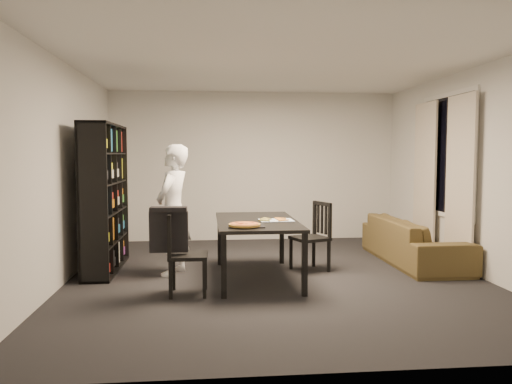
{
  "coord_description": "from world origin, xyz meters",
  "views": [
    {
      "loc": [
        -0.84,
        -6.02,
        1.5
      ],
      "look_at": [
        -0.24,
        0.04,
        1.05
      ],
      "focal_mm": 35.0,
      "sensor_mm": 36.0,
      "label": 1
    }
  ],
  "objects": [
    {
      "name": "room",
      "position": [
        0.0,
        0.0,
        1.3
      ],
      "size": [
        5.01,
        5.51,
        2.61
      ],
      "color": "black",
      "rests_on": "ground"
    },
    {
      "name": "window_pane",
      "position": [
        2.48,
        0.6,
        1.5
      ],
      "size": [
        0.02,
        1.4,
        1.6
      ],
      "primitive_type": "cube",
      "color": "black",
      "rests_on": "room"
    },
    {
      "name": "window_frame",
      "position": [
        2.48,
        0.6,
        1.5
      ],
      "size": [
        0.03,
        1.52,
        1.72
      ],
      "primitive_type": "cube",
      "color": "white",
      "rests_on": "room"
    },
    {
      "name": "curtain_left",
      "position": [
        2.4,
        0.08,
        1.15
      ],
      "size": [
        0.03,
        0.7,
        2.25
      ],
      "primitive_type": "cube",
      "color": "beige",
      "rests_on": "room"
    },
    {
      "name": "curtain_right",
      "position": [
        2.4,
        1.12,
        1.15
      ],
      "size": [
        0.03,
        0.7,
        2.25
      ],
      "primitive_type": "cube",
      "color": "beige",
      "rests_on": "room"
    },
    {
      "name": "bookshelf",
      "position": [
        -2.16,
        0.6,
        0.95
      ],
      "size": [
        0.35,
        1.5,
        1.9
      ],
      "primitive_type": "cube",
      "color": "black",
      "rests_on": "room"
    },
    {
      "name": "dining_table",
      "position": [
        -0.24,
        -0.06,
        0.65
      ],
      "size": [
        0.95,
        1.72,
        0.72
      ],
      "color": "black",
      "rests_on": "room"
    },
    {
      "name": "chair_left",
      "position": [
        -1.12,
        -0.67,
        0.5
      ],
      "size": [
        0.42,
        0.42,
        0.88
      ],
      "rotation": [
        0.0,
        0.0,
        1.55
      ],
      "color": "black",
      "rests_on": "room"
    },
    {
      "name": "chair_right",
      "position": [
        0.57,
        0.32,
        0.51
      ],
      "size": [
        0.53,
        0.53,
        0.89
      ],
      "rotation": [
        0.0,
        0.0,
        -1.21
      ],
      "color": "black",
      "rests_on": "room"
    },
    {
      "name": "draped_jacket",
      "position": [
        -1.24,
        -0.67,
        0.73
      ],
      "size": [
        0.41,
        0.18,
        0.49
      ],
      "rotation": [
        0.0,
        0.0,
        1.55
      ],
      "color": "black",
      "rests_on": "chair_left"
    },
    {
      "name": "person",
      "position": [
        -1.26,
        0.26,
        0.82
      ],
      "size": [
        0.57,
        0.7,
        1.64
      ],
      "primitive_type": "imported",
      "rotation": [
        0.0,
        0.0,
        -1.93
      ],
      "color": "white",
      "rests_on": "room"
    },
    {
      "name": "baking_tray",
      "position": [
        -0.4,
        -0.56,
        0.72
      ],
      "size": [
        0.42,
        0.35,
        0.01
      ],
      "primitive_type": "cube",
      "rotation": [
        0.0,
        0.0,
        -0.07
      ],
      "color": "black",
      "rests_on": "dining_table"
    },
    {
      "name": "pepperoni_pizza",
      "position": [
        -0.43,
        -0.63,
        0.74
      ],
      "size": [
        0.35,
        0.35,
        0.03
      ],
      "rotation": [
        0.0,
        0.0,
        0.04
      ],
      "color": "#AC7F32",
      "rests_on": "dining_table"
    },
    {
      "name": "kitchen_towel",
      "position": [
        -0.01,
        -0.13,
        0.72
      ],
      "size": [
        0.41,
        0.32,
        0.01
      ],
      "primitive_type": "cube",
      "rotation": [
        0.0,
        0.0,
        0.05
      ],
      "color": "white",
      "rests_on": "dining_table"
    },
    {
      "name": "pizza_slices",
      "position": [
        -0.05,
        -0.12,
        0.73
      ],
      "size": [
        0.39,
        0.34,
        0.01
      ],
      "primitive_type": null,
      "rotation": [
        0.0,
        0.0,
        -0.08
      ],
      "color": "#DA8544",
      "rests_on": "dining_table"
    },
    {
      "name": "sofa",
      "position": [
        2.05,
        0.63,
        0.31
      ],
      "size": [
        0.82,
        2.1,
        0.61
      ],
      "primitive_type": "imported",
      "rotation": [
        0.0,
        0.0,
        1.57
      ],
      "color": "#463D1C",
      "rests_on": "room"
    }
  ]
}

